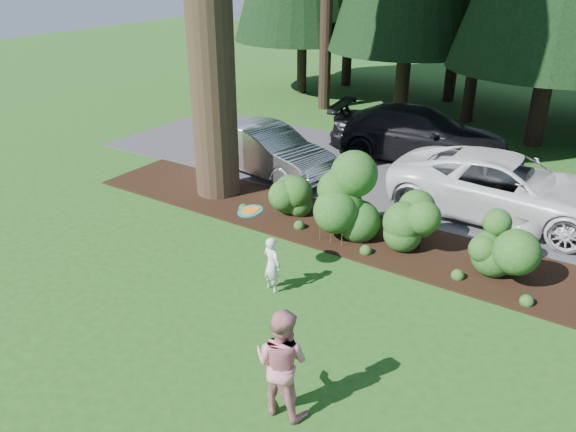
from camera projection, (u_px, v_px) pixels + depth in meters
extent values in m
plane|color=#1F4D16|center=(285.00, 295.00, 11.46)|extent=(80.00, 80.00, 0.00)
cube|color=black|center=(358.00, 233.00, 13.90)|extent=(16.00, 2.50, 0.05)
cube|color=#38383A|center=(422.00, 181.00, 17.11)|extent=(22.00, 6.00, 0.03)
sphere|color=#174B1A|center=(290.00, 193.00, 14.60)|extent=(1.08, 1.08, 1.08)
cylinder|color=black|center=(290.00, 211.00, 14.81)|extent=(0.08, 0.08, 0.30)
sphere|color=#174B1A|center=(348.00, 201.00, 13.43)|extent=(1.35, 1.35, 1.35)
cylinder|color=black|center=(346.00, 231.00, 13.76)|extent=(0.08, 0.08, 0.30)
sphere|color=#174B1A|center=(423.00, 219.00, 12.80)|extent=(1.26, 1.26, 1.26)
cylinder|color=black|center=(421.00, 245.00, 13.09)|extent=(0.08, 0.08, 0.30)
sphere|color=#174B1A|center=(501.00, 247.00, 11.80)|extent=(1.17, 1.17, 1.17)
cylinder|color=black|center=(497.00, 271.00, 12.04)|extent=(0.08, 0.08, 0.30)
cylinder|color=#174B1A|center=(320.00, 232.00, 13.47)|extent=(0.01, 0.01, 0.50)
sphere|color=white|center=(320.00, 222.00, 13.35)|extent=(0.09, 0.09, 0.09)
cylinder|color=#174B1A|center=(331.00, 235.00, 13.32)|extent=(0.01, 0.01, 0.50)
sphere|color=white|center=(331.00, 225.00, 13.20)|extent=(0.09, 0.09, 0.09)
cylinder|color=#174B1A|center=(342.00, 239.00, 13.17)|extent=(0.01, 0.01, 0.50)
sphere|color=white|center=(342.00, 228.00, 13.05)|extent=(0.09, 0.09, 0.09)
cylinder|color=black|center=(469.00, 12.00, 20.28)|extent=(0.50, 0.50, 8.75)
imported|color=#B9B9BE|center=(266.00, 150.00, 17.38)|extent=(4.81, 2.33, 1.52)
imported|color=silver|center=(506.00, 188.00, 14.44)|extent=(5.93, 2.79, 1.64)
imported|color=black|center=(420.00, 134.00, 18.58)|extent=(6.20, 3.34, 1.71)
imported|color=white|center=(272.00, 264.00, 11.37)|extent=(0.50, 0.39, 1.21)
imported|color=#C61A3D|center=(282.00, 362.00, 8.22)|extent=(0.91, 0.74, 1.79)
cylinder|color=#167E7A|center=(250.00, 211.00, 11.29)|extent=(0.52, 0.52, 0.13)
cylinder|color=orange|center=(250.00, 210.00, 11.28)|extent=(0.37, 0.36, 0.09)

